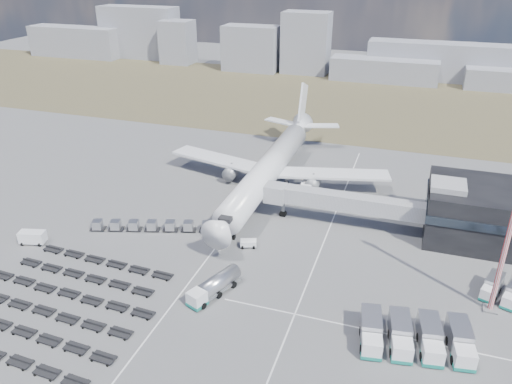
% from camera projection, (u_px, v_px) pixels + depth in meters
% --- Properties ---
extents(ground, '(420.00, 420.00, 0.00)m').
position_uv_depth(ground, '(215.00, 265.00, 84.25)').
color(ground, '#565659').
rests_on(ground, ground).
extents(grass_strip, '(420.00, 90.00, 0.01)m').
position_uv_depth(grass_strip, '(334.00, 100.00, 178.20)').
color(grass_strip, '#47402B').
rests_on(grass_strip, ground).
extents(lane_markings, '(47.12, 110.00, 0.01)m').
position_uv_depth(lane_markings, '(275.00, 266.00, 84.03)').
color(lane_markings, silver).
rests_on(lane_markings, ground).
extents(jet_bridge, '(30.30, 3.80, 7.05)m').
position_uv_depth(jet_bridge, '(332.00, 200.00, 94.97)').
color(jet_bridge, '#939399').
rests_on(jet_bridge, ground).
extents(airliner, '(51.59, 64.53, 17.62)m').
position_uv_depth(airliner, '(271.00, 166.00, 109.60)').
color(airliner, white).
rests_on(airliner, ground).
extents(skyline, '(310.88, 26.29, 25.32)m').
position_uv_depth(skyline, '(330.00, 53.00, 211.52)').
color(skyline, gray).
rests_on(skyline, ground).
extents(fuel_tanker, '(5.86, 10.03, 3.17)m').
position_uv_depth(fuel_tanker, '(214.00, 286.00, 76.36)').
color(fuel_tanker, white).
rests_on(fuel_tanker, ground).
extents(pushback_tug, '(3.23, 2.44, 1.34)m').
position_uv_depth(pushback_tug, '(248.00, 244.00, 89.20)').
color(pushback_tug, white).
rests_on(pushback_tug, ground).
extents(utility_van, '(4.95, 3.15, 2.42)m').
position_uv_depth(utility_van, '(33.00, 238.00, 90.02)').
color(utility_van, white).
rests_on(utility_van, ground).
extents(catering_truck, '(2.98, 6.11, 2.71)m').
position_uv_depth(catering_truck, '(306.00, 191.00, 107.23)').
color(catering_truck, white).
rests_on(catering_truck, ground).
extents(service_trucks_near, '(15.25, 9.92, 3.16)m').
position_uv_depth(service_trucks_near, '(415.00, 336.00, 66.22)').
color(service_trucks_near, white).
rests_on(service_trucks_near, ground).
extents(service_trucks_far, '(6.95, 7.58, 2.50)m').
position_uv_depth(service_trucks_far, '(503.00, 290.00, 75.86)').
color(service_trucks_far, white).
rests_on(service_trucks_far, ground).
extents(uld_row, '(23.02, 8.57, 1.83)m').
position_uv_depth(uld_row, '(152.00, 226.00, 94.16)').
color(uld_row, black).
rests_on(uld_row, ground).
extents(baggage_dollies, '(31.60, 26.09, 0.80)m').
position_uv_depth(baggage_dollies, '(53.00, 303.00, 74.62)').
color(baggage_dollies, black).
rests_on(baggage_dollies, ground).
extents(floodlight_mast, '(2.47, 2.01, 26.03)m').
position_uv_depth(floodlight_mast, '(509.00, 234.00, 68.10)').
color(floodlight_mast, red).
rests_on(floodlight_mast, ground).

